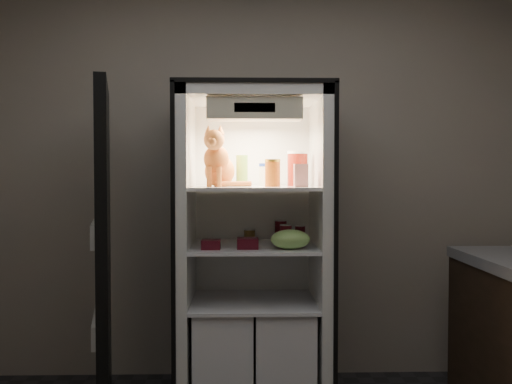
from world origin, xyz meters
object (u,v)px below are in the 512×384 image
cream_carton (301,175)px  berry_box_right (248,243)px  soda_can_c (286,236)px  pepper_jar (298,168)px  mayo_tub (267,175)px  grape_bag (290,239)px  soda_can_b (300,235)px  berry_box_left (211,244)px  salsa_jar (273,173)px  soda_can_a (281,231)px  tabby_cat (218,164)px  refrigerator (253,268)px  condiment_jar (249,236)px  parmesan_shaker (242,171)px

cream_carton → berry_box_right: size_ratio=1.09×
soda_can_c → pepper_jar: bearing=63.8°
mayo_tub → grape_bag: bearing=-65.5°
mayo_tub → soda_can_b: (0.20, -0.06, -0.36)m
mayo_tub → berry_box_right: 0.47m
pepper_jar → berry_box_left: size_ratio=1.99×
mayo_tub → soda_can_b: mayo_tub is taller
salsa_jar → soda_can_a: (0.06, 0.21, -0.36)m
tabby_cat → cream_carton: (0.47, -0.11, -0.07)m
refrigerator → grape_bag: refrigerator is taller
refrigerator → berry_box_right: size_ratio=15.75×
mayo_tub → berry_box_right: mayo_tub is taller
tabby_cat → cream_carton: tabby_cat is taller
soda_can_b → berry_box_right: (-0.32, -0.17, -0.03)m
salsa_jar → berry_box_right: size_ratio=1.33×
tabby_cat → pepper_jar: bearing=25.3°
berry_box_right → soda_can_c: bearing=16.2°
condiment_jar → soda_can_a: bearing=19.3°
parmesan_shaker → condiment_jar: size_ratio=1.98×
salsa_jar → berry_box_right: (-0.15, -0.07, -0.40)m
berry_box_left → berry_box_right: 0.21m
soda_can_b → grape_bag: size_ratio=0.51×
refrigerator → soda_can_c: 0.31m
tabby_cat → pepper_jar: tabby_cat is taller
grape_bag → berry_box_right: (-0.24, 0.03, -0.03)m
cream_carton → grape_bag: 0.37m
tabby_cat → salsa_jar: tabby_cat is taller
mayo_tub → condiment_jar: (-0.11, -0.02, -0.37)m
mayo_tub → condiment_jar: 0.39m
cream_carton → soda_can_c: cream_carton is taller
tabby_cat → cream_carton: size_ratio=2.72×
parmesan_shaker → condiment_jar: bearing=-12.1°
soda_can_a → soda_can_c: bearing=-86.2°
condiment_jar → grape_bag: (0.23, -0.25, 0.01)m
pepper_jar → soda_can_c: size_ratio=1.63×
parmesan_shaker → cream_carton: parmesan_shaker is taller
grape_bag → cream_carton: bearing=23.5°
soda_can_c → berry_box_left: bearing=-168.8°
pepper_jar → refrigerator: bearing=-173.1°
pepper_jar → soda_can_b: pepper_jar is taller
salsa_jar → condiment_jar: (-0.13, 0.14, -0.38)m
parmesan_shaker → cream_carton: 0.41m
mayo_tub → salsa_jar: (0.03, -0.16, 0.01)m
tabby_cat → soda_can_a: size_ratio=2.60×
mayo_tub → cream_carton: (0.18, -0.24, -0.00)m
soda_can_c → grape_bag: 0.10m
condiment_jar → grape_bag: bearing=-47.6°
pepper_jar → condiment_jar: 0.50m
salsa_jar → berry_box_right: salsa_jar is taller
pepper_jar → berry_box_right: (-0.31, -0.23, -0.43)m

